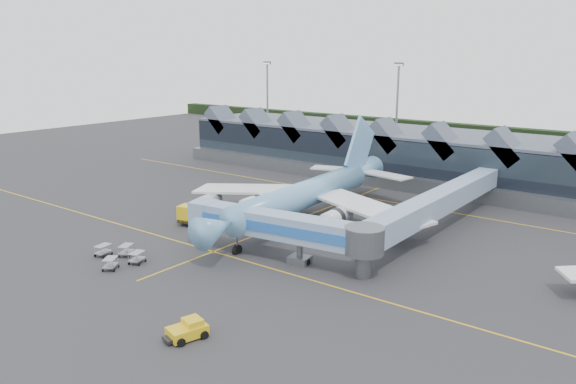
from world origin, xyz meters
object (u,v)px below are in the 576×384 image
Objects in this scene: pushback_tug at (188,330)px; main_airliner at (308,193)px; fuel_truck at (202,207)px; jet_bridge at (292,229)px.

main_airliner is at bearing 125.14° from pushback_tug.
fuel_truck is at bearing -151.58° from main_airliner.
fuel_truck is 2.44× the size of pushback_tug.
fuel_truck is (-13.69, -8.53, -2.43)m from main_airliner.
pushback_tug is at bearing -86.45° from jet_bridge.
fuel_truck is 37.34m from pushback_tug.
jet_bridge reaches higher than pushback_tug.
main_airliner reaches higher than fuel_truck.
jet_bridge is 21.14m from pushback_tug.
main_airliner is at bearing 111.43° from jet_bridge.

